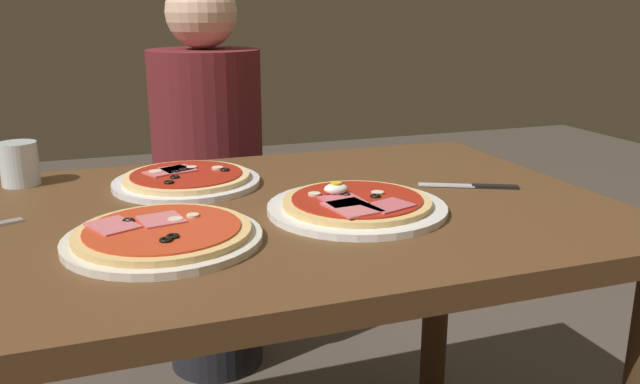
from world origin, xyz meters
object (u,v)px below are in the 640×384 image
(pizza_foreground, at_px, (357,205))
(diner_person, at_px, (210,193))
(water_glass_near, at_px, (20,167))
(dining_table, at_px, (271,267))
(knife, at_px, (475,186))
(pizza_across_left, at_px, (187,180))
(pizza_across_right, at_px, (163,235))

(pizza_foreground, relative_size, diner_person, 0.27)
(diner_person, bearing_deg, water_glass_near, 46.56)
(water_glass_near, bearing_deg, diner_person, 46.56)
(dining_table, bearing_deg, knife, -1.55)
(pizza_across_left, bearing_deg, knife, -21.25)
(dining_table, relative_size, pizza_across_left, 4.22)
(knife, bearing_deg, dining_table, 178.45)
(knife, xyz_separation_m, diner_person, (-0.39, 0.81, -0.19))
(water_glass_near, relative_size, diner_person, 0.07)
(dining_table, bearing_deg, pizza_foreground, -30.25)
(pizza_foreground, bearing_deg, pizza_across_left, 132.55)
(knife, height_order, diner_person, diner_person)
(knife, bearing_deg, pizza_across_right, -169.63)
(pizza_across_right, bearing_deg, pizza_across_left, 75.57)
(dining_table, height_order, knife, knife)
(dining_table, distance_m, pizza_across_left, 0.26)
(pizza_across_right, height_order, diner_person, diner_person)
(water_glass_near, bearing_deg, pizza_across_left, -20.01)
(pizza_foreground, height_order, diner_person, diner_person)
(pizza_across_right, relative_size, water_glass_near, 3.45)
(knife, bearing_deg, water_glass_near, 159.20)
(dining_table, bearing_deg, pizza_across_right, -148.22)
(pizza_across_right, bearing_deg, dining_table, 31.78)
(diner_person, bearing_deg, pizza_across_right, 76.03)
(pizza_across_left, relative_size, knife, 1.59)
(dining_table, distance_m, pizza_across_right, 0.27)
(pizza_across_right, distance_m, water_glass_near, 0.49)
(pizza_foreground, relative_size, pizza_across_left, 1.08)
(pizza_foreground, xyz_separation_m, pizza_across_left, (-0.25, 0.28, -0.00))
(dining_table, relative_size, pizza_across_right, 4.11)
(pizza_foreground, relative_size, knife, 1.71)
(pizza_across_left, xyz_separation_m, diner_person, (0.15, 0.60, -0.20))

